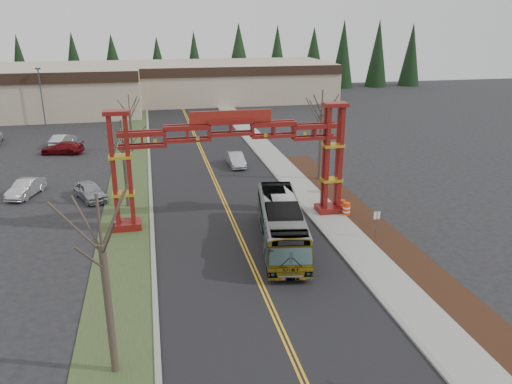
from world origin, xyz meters
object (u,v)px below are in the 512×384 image
object	(u,v)px
parked_car_near_b	(26,188)
bare_tree_median_near	(102,246)
bare_tree_median_mid	(123,145)
street_sign	(377,219)
transit_bus	(281,224)
barrel_north	(325,188)
gateway_arch	(231,146)
silver_sedan	(236,160)
retail_building_east	(230,81)
bare_tree_right_far	(322,115)
light_pole_far	(41,93)
barrel_south	(346,209)
parked_car_far_a	(63,140)
bare_tree_median_far	(130,112)
parked_car_near_a	(90,191)
barrel_mid	(342,206)
parked_car_mid_a	(62,148)

from	to	relation	value
parked_car_near_b	bare_tree_median_near	xyz separation A→B (m)	(8.89, -25.75, 5.43)
bare_tree_median_mid	street_sign	bearing A→B (deg)	-30.39
transit_bus	barrel_north	xyz separation A→B (m)	(6.62, 9.64, -1.02)
gateway_arch	silver_sedan	world-z (taller)	gateway_arch
retail_building_east	bare_tree_right_far	size ratio (longest dim) A/B	4.36
bare_tree_median_mid	bare_tree_right_far	distance (m)	18.42
street_sign	bare_tree_right_far	bearing A→B (deg)	87.70
bare_tree_median_near	light_pole_far	world-z (taller)	bare_tree_median_near
retail_building_east	barrel_north	bearing A→B (deg)	-90.81
transit_bus	barrel_south	distance (m)	7.74
parked_car_far_a	bare_tree_median_far	world-z (taller)	bare_tree_median_far
parked_car_far_a	parked_car_near_b	bearing A→B (deg)	104.68
parked_car_near_a	bare_tree_median_far	world-z (taller)	bare_tree_median_far
parked_car_far_a	street_sign	bearing A→B (deg)	143.64
bare_tree_right_far	barrel_mid	size ratio (longest dim) A/B	8.93
parked_car_far_a	bare_tree_median_near	distance (m)	45.59
transit_bus	parked_car_near_a	world-z (taller)	transit_bus
parked_car_near_a	bare_tree_median_far	distance (m)	17.14
bare_tree_median_near	barrel_north	distance (m)	27.58
barrel_mid	silver_sedan	bearing A→B (deg)	112.44
parked_car_mid_a	transit_bus	bearing A→B (deg)	45.45
parked_car_far_a	barrel_mid	size ratio (longest dim) A/B	4.68
light_pole_far	barrel_mid	xyz separation A→B (m)	(29.91, -41.89, -4.32)
bare_tree_median_near	barrel_south	xyz separation A→B (m)	(17.02, 15.35, -5.61)
bare_tree_median_near	barrel_north	world-z (taller)	bare_tree_median_near
parked_car_near_a	street_sign	xyz separation A→B (m)	(20.69, -12.76, 0.70)
silver_sedan	barrel_south	distance (m)	17.07
bare_tree_median_far	barrel_south	world-z (taller)	bare_tree_median_far
parked_car_near_a	barrel_north	distance (m)	20.63
parked_car_mid_a	gateway_arch	bearing A→B (deg)	46.56
barrel_north	gateway_arch	bearing A→B (deg)	-153.79
barrel_north	retail_building_east	bearing A→B (deg)	89.19
barrel_north	bare_tree_right_far	bearing A→B (deg)	78.50
bare_tree_median_mid	barrel_south	world-z (taller)	bare_tree_median_mid
bare_tree_median_near	barrel_mid	bearing A→B (deg)	43.80
gateway_arch	bare_tree_median_far	bearing A→B (deg)	108.66
bare_tree_median_mid	bare_tree_median_far	size ratio (longest dim) A/B	1.10
light_pole_far	street_sign	size ratio (longest dim) A/B	4.06
parked_car_far_a	barrel_mid	world-z (taller)	parked_car_far_a
gateway_arch	bare_tree_median_near	world-z (taller)	gateway_arch
silver_sedan	bare_tree_median_near	world-z (taller)	bare_tree_median_near
parked_car_mid_a	bare_tree_median_mid	distance (m)	21.46
gateway_arch	bare_tree_right_far	world-z (taller)	gateway_arch
retail_building_east	barrel_south	bearing A→B (deg)	-90.90
bare_tree_median_mid	light_pole_far	distance (m)	39.31
bare_tree_median_mid	barrel_mid	xyz separation A→B (m)	(17.05, -4.75, -4.82)
bare_tree_median_mid	barrel_north	world-z (taller)	bare_tree_median_mid
bare_tree_median_mid	bare_tree_median_far	bearing A→B (deg)	90.00
bare_tree_right_far	barrel_south	distance (m)	11.17
parked_car_far_a	barrel_south	size ratio (longest dim) A/B	4.10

